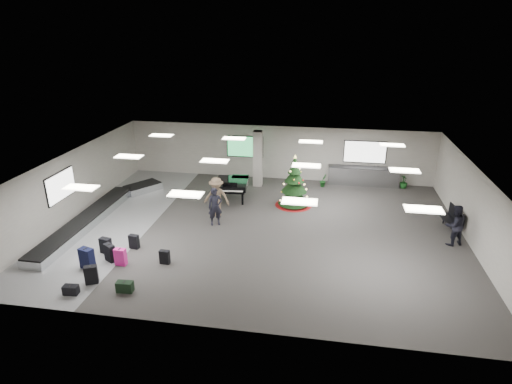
% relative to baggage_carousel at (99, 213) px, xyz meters
% --- Properties ---
extents(ground, '(18.00, 18.00, 0.00)m').
position_rel_baggage_carousel_xyz_m(ground, '(7.84, 0.08, -0.21)').
color(ground, '#3B3835').
rests_on(ground, ground).
extents(room_envelope, '(18.02, 14.02, 3.21)m').
position_rel_baggage_carousel_xyz_m(room_envelope, '(7.46, 0.75, 2.12)').
color(room_envelope, '#ADA79E').
rests_on(room_envelope, ground).
extents(baggage_carousel, '(2.28, 9.71, 0.43)m').
position_rel_baggage_carousel_xyz_m(baggage_carousel, '(0.00, 0.00, 0.00)').
color(baggage_carousel, silver).
rests_on(baggage_carousel, ground).
extents(service_counter, '(4.05, 0.65, 1.08)m').
position_rel_baggage_carousel_xyz_m(service_counter, '(12.84, 6.73, 0.33)').
color(service_counter, silver).
rests_on(service_counter, ground).
extents(suitcase_0, '(0.51, 0.41, 0.72)m').
position_rel_baggage_carousel_xyz_m(suitcase_0, '(2.58, -5.27, 0.14)').
color(suitcase_0, black).
rests_on(suitcase_0, ground).
extents(suitcase_1, '(0.52, 0.45, 0.74)m').
position_rel_baggage_carousel_xyz_m(suitcase_1, '(2.49, -3.71, 0.15)').
color(suitcase_1, black).
rests_on(suitcase_1, ground).
extents(pink_suitcase, '(0.45, 0.27, 0.70)m').
position_rel_baggage_carousel_xyz_m(pink_suitcase, '(3.03, -3.90, 0.13)').
color(pink_suitcase, '#F31F94').
rests_on(pink_suitcase, ground).
extents(suitcase_3, '(0.43, 0.28, 0.62)m').
position_rel_baggage_carousel_xyz_m(suitcase_3, '(2.98, -2.57, 0.09)').
color(suitcase_3, black).
rests_on(suitcase_3, ground).
extents(navy_suitcase, '(0.60, 0.45, 0.85)m').
position_rel_baggage_carousel_xyz_m(navy_suitcase, '(1.89, -4.33, 0.20)').
color(navy_suitcase, black).
rests_on(navy_suitcase, ground).
extents(green_duffel, '(0.59, 0.32, 0.40)m').
position_rel_baggage_carousel_xyz_m(green_duffel, '(3.98, -5.56, -0.02)').
color(green_duffel, black).
rests_on(green_duffel, ground).
extents(suitcase_7, '(0.40, 0.23, 0.58)m').
position_rel_baggage_carousel_xyz_m(suitcase_7, '(4.68, -3.53, 0.07)').
color(suitcase_7, black).
rests_on(suitcase_7, ground).
extents(suitcase_8, '(0.49, 0.35, 0.68)m').
position_rel_baggage_carousel_xyz_m(suitcase_8, '(2.02, -3.14, 0.12)').
color(suitcase_8, black).
rests_on(suitcase_8, ground).
extents(black_duffel, '(0.53, 0.32, 0.35)m').
position_rel_baggage_carousel_xyz_m(black_duffel, '(2.21, -6.01, -0.05)').
color(black_duffel, black).
rests_on(black_duffel, ground).
extents(christmas_tree, '(1.90, 1.90, 2.71)m').
position_rel_baggage_carousel_xyz_m(christmas_tree, '(9.14, 3.10, 0.72)').
color(christmas_tree, maroon).
rests_on(christmas_tree, ground).
extents(grand_piano, '(1.81, 2.24, 1.20)m').
position_rel_baggage_carousel_xyz_m(grand_piano, '(5.83, 3.32, 0.64)').
color(grand_piano, black).
rests_on(grand_piano, ground).
extents(bench, '(0.75, 1.68, 1.03)m').
position_rel_baggage_carousel_xyz_m(bench, '(16.45, 1.44, 0.37)').
color(bench, black).
rests_on(bench, ground).
extents(traveler_a, '(0.77, 0.66, 1.80)m').
position_rel_baggage_carousel_xyz_m(traveler_a, '(5.76, 0.18, 0.69)').
color(traveler_a, black).
rests_on(traveler_a, ground).
extents(traveler_b, '(1.32, 0.83, 1.96)m').
position_rel_baggage_carousel_xyz_m(traveler_b, '(5.58, 1.16, 0.77)').
color(traveler_b, '#7D654D').
rests_on(traveler_b, ground).
extents(traveler_bench, '(1.07, 0.98, 1.79)m').
position_rel_baggage_carousel_xyz_m(traveler_bench, '(16.10, -0.03, 0.68)').
color(traveler_bench, black).
rests_on(traveler_bench, ground).
extents(potted_plant_left, '(0.48, 0.51, 0.73)m').
position_rel_baggage_carousel_xyz_m(potted_plant_left, '(10.57, 6.08, 0.15)').
color(potted_plant_left, '#144015').
rests_on(potted_plant_left, ground).
extents(potted_plant_right, '(0.60, 0.60, 0.76)m').
position_rel_baggage_carousel_xyz_m(potted_plant_right, '(15.09, 6.58, 0.17)').
color(potted_plant_right, '#144015').
rests_on(potted_plant_right, ground).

